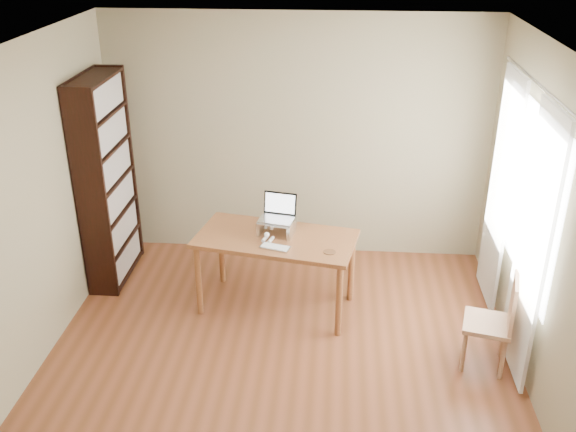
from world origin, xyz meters
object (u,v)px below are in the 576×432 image
object	(u,v)px
desk	(276,246)
keyboard	(275,247)
cat	(275,225)
bookshelf	(107,181)
laptop	(277,212)
chair	(496,319)

from	to	relation	value
desk	keyboard	xyz separation A→B (m)	(0.01, -0.22, 0.10)
desk	cat	distance (m)	0.20
keyboard	cat	world-z (taller)	cat
keyboard	bookshelf	bearing A→B (deg)	173.65
desk	bookshelf	bearing A→B (deg)	174.98
laptop	cat	size ratio (longest dim) A/B	0.71
desk	cat	bearing A→B (deg)	110.93
cat	bookshelf	bearing A→B (deg)	-176.10
keyboard	chair	bearing A→B (deg)	0.34
desk	chair	size ratio (longest dim) A/B	1.84
desk	laptop	xyz separation A→B (m)	(-0.00, 0.14, 0.28)
bookshelf	desk	world-z (taller)	bookshelf
cat	chair	world-z (taller)	cat
laptop	chair	world-z (taller)	laptop
chair	bookshelf	bearing A→B (deg)	174.55
desk	keyboard	size ratio (longest dim) A/B	5.43
desk	cat	size ratio (longest dim) A/B	3.20
chair	keyboard	bearing A→B (deg)	177.85
laptop	keyboard	bearing A→B (deg)	-76.77
laptop	keyboard	distance (m)	0.40
desk	laptop	bearing A→B (deg)	100.86
keyboard	chair	world-z (taller)	chair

